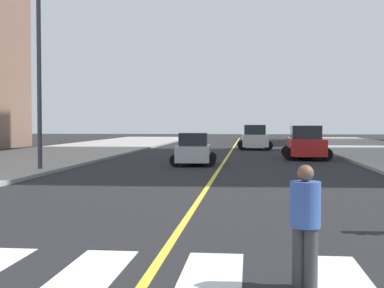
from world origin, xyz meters
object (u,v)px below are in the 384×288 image
(car_white_third, at_px, (255,138))
(pedestrian_crossing, at_px, (305,220))
(car_red_nearest, at_px, (306,143))
(street_lamp, at_px, (39,65))
(car_silver_second, at_px, (194,150))

(car_white_third, distance_m, pedestrian_crossing, 39.59)
(car_red_nearest, height_order, pedestrian_crossing, car_red_nearest)
(car_red_nearest, xyz_separation_m, street_lamp, (-13.04, -10.51, 3.92))
(car_white_third, height_order, street_lamp, street_lamp)
(car_white_third, bearing_deg, car_red_nearest, 102.11)
(car_red_nearest, bearing_deg, pedestrian_crossing, 84.96)
(car_red_nearest, height_order, car_silver_second, car_red_nearest)
(street_lamp, bearing_deg, pedestrian_crossing, -58.33)
(pedestrian_crossing, height_order, street_lamp, street_lamp)
(car_silver_second, distance_m, car_white_third, 18.33)
(pedestrian_crossing, xyz_separation_m, street_lamp, (-10.27, 16.65, 3.98))
(car_silver_second, relative_size, street_lamp, 0.48)
(car_white_third, xyz_separation_m, pedestrian_crossing, (0.30, -39.59, -0.06))
(car_silver_second, bearing_deg, car_red_nearest, 38.34)
(car_white_third, height_order, pedestrian_crossing, car_white_third)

